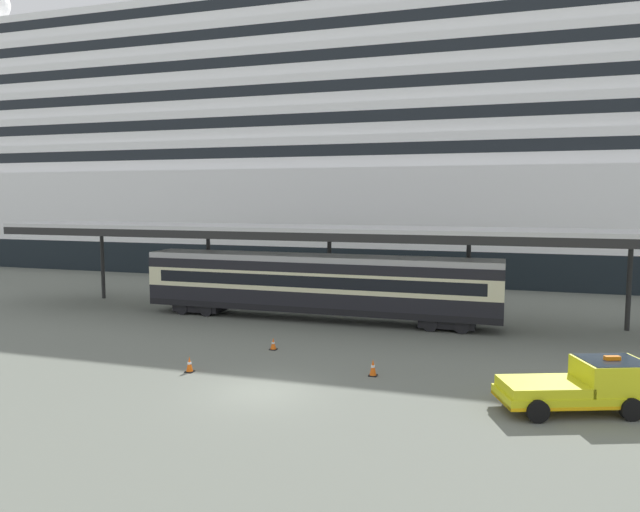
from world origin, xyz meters
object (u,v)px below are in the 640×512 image
(cruise_ship, at_px, (294,156))
(train_carriage, at_px, (317,284))
(service_truck, at_px, (586,384))
(traffic_cone_near, at_px, (373,368))
(traffic_cone_mid, at_px, (189,364))
(traffic_cone_far, at_px, (273,344))

(cruise_ship, height_order, train_carriage, cruise_ship)
(service_truck, xyz_separation_m, traffic_cone_near, (-8.24, 1.78, -0.62))
(train_carriage, height_order, traffic_cone_mid, train_carriage)
(train_carriage, distance_m, service_truck, 18.71)
(train_carriage, height_order, traffic_cone_near, train_carriage)
(traffic_cone_near, bearing_deg, service_truck, -12.17)
(service_truck, height_order, traffic_cone_near, service_truck)
(cruise_ship, distance_m, traffic_cone_mid, 47.58)
(traffic_cone_near, relative_size, traffic_cone_far, 1.21)
(traffic_cone_near, xyz_separation_m, traffic_cone_mid, (-7.87, -1.91, -0.02))
(traffic_cone_mid, distance_m, traffic_cone_far, 5.13)
(traffic_cone_far, bearing_deg, traffic_cone_mid, -113.93)
(service_truck, xyz_separation_m, traffic_cone_mid, (-16.12, -0.13, -0.64))
(train_carriage, height_order, traffic_cone_far, train_carriage)
(traffic_cone_near, xyz_separation_m, traffic_cone_far, (-5.79, 2.78, -0.06))
(train_carriage, distance_m, traffic_cone_far, 7.86)
(cruise_ship, relative_size, traffic_cone_near, 214.25)
(traffic_cone_far, bearing_deg, traffic_cone_near, -25.65)
(traffic_cone_mid, bearing_deg, traffic_cone_near, 13.65)
(traffic_cone_mid, bearing_deg, traffic_cone_far, 66.07)
(cruise_ship, bearing_deg, train_carriage, -67.53)
(train_carriage, bearing_deg, traffic_cone_near, -60.32)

